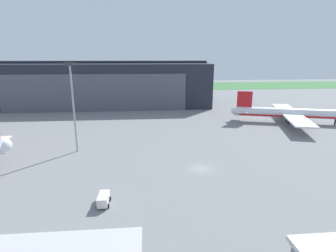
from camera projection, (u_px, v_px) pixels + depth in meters
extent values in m
plane|color=slate|center=(201.00, 169.00, 59.54)|extent=(440.00, 440.00, 0.00)
cube|color=#3D743E|center=(159.00, 86.00, 221.26)|extent=(440.00, 56.00, 0.08)
cube|color=#232833|center=(101.00, 84.00, 136.52)|extent=(106.94, 37.99, 20.68)
cube|color=#4C515B|center=(95.00, 93.00, 118.60)|extent=(81.28, 0.30, 16.55)
cube|color=#232833|center=(99.00, 62.00, 133.75)|extent=(106.94, 9.12, 1.20)
sphere|color=silver|center=(4.00, 145.00, 62.37)|extent=(3.29, 3.29, 3.29)
cylinder|color=silver|center=(294.00, 113.00, 99.13)|extent=(41.78, 14.96, 3.45)
sphere|color=silver|center=(235.00, 111.00, 102.98)|extent=(2.69, 2.69, 2.69)
cube|color=red|center=(293.00, 116.00, 99.37)|extent=(38.52, 14.06, 0.60)
cube|color=red|center=(245.00, 99.00, 101.18)|extent=(5.42, 1.90, 5.86)
cube|color=silver|center=(242.00, 112.00, 99.95)|extent=(5.00, 5.69, 0.28)
cube|color=silver|center=(241.00, 109.00, 104.91)|extent=(5.00, 5.69, 0.28)
cube|color=silver|center=(299.00, 121.00, 89.44)|extent=(11.76, 20.18, 0.56)
cube|color=silver|center=(285.00, 109.00, 109.34)|extent=(11.76, 20.18, 0.56)
cylinder|color=gray|center=(300.00, 123.00, 91.06)|extent=(3.67, 2.72, 1.90)
cylinder|color=gray|center=(287.00, 113.00, 108.06)|extent=(3.67, 2.72, 1.90)
cylinder|color=black|center=(335.00, 122.00, 97.20)|extent=(0.56, 0.56, 2.07)
cylinder|color=black|center=(289.00, 121.00, 98.41)|extent=(0.56, 0.56, 2.07)
cylinder|color=black|center=(287.00, 119.00, 101.85)|extent=(0.56, 0.56, 2.07)
cube|color=silver|center=(102.00, 202.00, 43.81)|extent=(1.65, 1.61, 1.50)
cube|color=white|center=(104.00, 196.00, 45.80)|extent=(1.66, 2.47, 1.29)
cylinder|color=black|center=(97.00, 206.00, 43.94)|extent=(0.26, 0.69, 0.69)
cylinder|color=black|center=(108.00, 206.00, 44.09)|extent=(0.26, 0.69, 0.69)
cylinder|color=black|center=(99.00, 199.00, 46.29)|extent=(0.26, 0.69, 0.69)
cylinder|color=black|center=(110.00, 198.00, 46.44)|extent=(0.26, 0.69, 0.69)
cylinder|color=#99999E|center=(74.00, 110.00, 67.62)|extent=(0.44, 0.44, 21.91)
cube|color=#333338|center=(70.00, 64.00, 64.74)|extent=(2.40, 0.50, 0.80)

